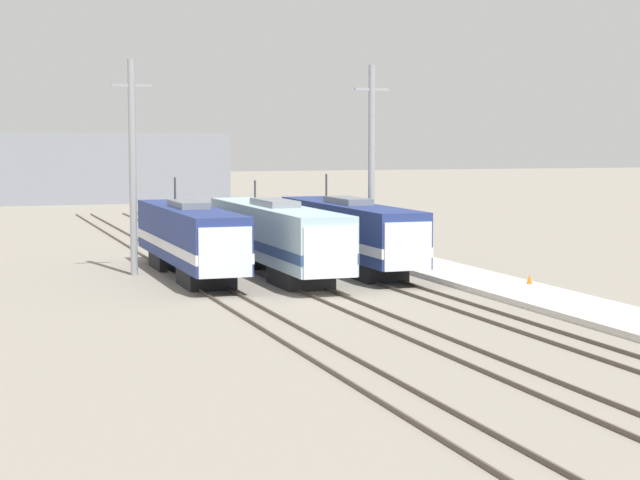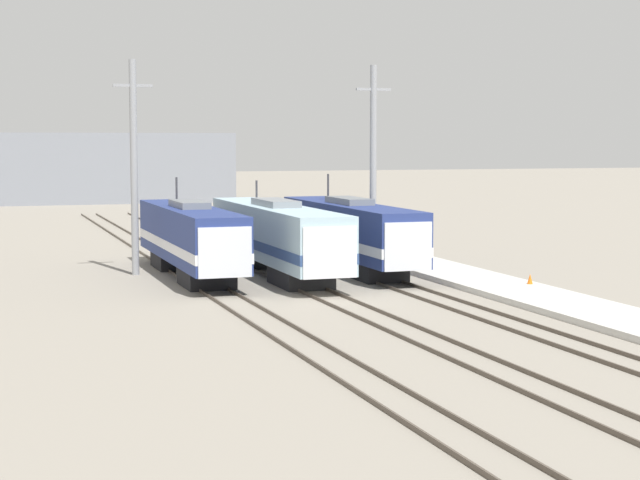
{
  "view_description": "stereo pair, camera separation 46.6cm",
  "coord_description": "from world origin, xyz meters",
  "px_view_note": "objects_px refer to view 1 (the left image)",
  "views": [
    {
      "loc": [
        -16.35,
        -47.37,
        7.36
      ],
      "look_at": [
        0.42,
        1.94,
        2.5
      ],
      "focal_mm": 60.0,
      "sensor_mm": 36.0,
      "label": 1
    },
    {
      "loc": [
        -15.91,
        -47.52,
        7.36
      ],
      "look_at": [
        0.42,
        1.94,
        2.5
      ],
      "focal_mm": 60.0,
      "sensor_mm": 36.0,
      "label": 2
    }
  ],
  "objects_px": {
    "catenary_tower_left": "(133,166)",
    "traffic_cone": "(530,279)",
    "catenary_tower_right": "(372,164)",
    "locomotive_far_left": "(190,238)",
    "locomotive_center": "(277,237)",
    "locomotive_far_right": "(351,233)"
  },
  "relations": [
    {
      "from": "catenary_tower_left",
      "to": "catenary_tower_right",
      "type": "relative_size",
      "value": 1.0
    },
    {
      "from": "catenary_tower_right",
      "to": "traffic_cone",
      "type": "relative_size",
      "value": 23.44
    },
    {
      "from": "catenary_tower_right",
      "to": "traffic_cone",
      "type": "xyz_separation_m",
      "value": [
        3.7,
        -11.99,
        -5.45
      ]
    },
    {
      "from": "locomotive_center",
      "to": "locomotive_far_left",
      "type": "bearing_deg",
      "value": 168.97
    },
    {
      "from": "catenary_tower_left",
      "to": "locomotive_far_left",
      "type": "bearing_deg",
      "value": -37.77
    },
    {
      "from": "locomotive_center",
      "to": "locomotive_far_right",
      "type": "xyz_separation_m",
      "value": [
        4.59,
        0.88,
        -0.01
      ]
    },
    {
      "from": "locomotive_center",
      "to": "locomotive_far_right",
      "type": "relative_size",
      "value": 1.08
    },
    {
      "from": "locomotive_far_left",
      "to": "catenary_tower_right",
      "type": "height_order",
      "value": "catenary_tower_right"
    },
    {
      "from": "catenary_tower_right",
      "to": "traffic_cone",
      "type": "bearing_deg",
      "value": -72.87
    },
    {
      "from": "catenary_tower_left",
      "to": "locomotive_center",
      "type": "bearing_deg",
      "value": -22.27
    },
    {
      "from": "catenary_tower_left",
      "to": "catenary_tower_right",
      "type": "bearing_deg",
      "value": 0.0
    },
    {
      "from": "locomotive_far_left",
      "to": "locomotive_far_right",
      "type": "relative_size",
      "value": 0.97
    },
    {
      "from": "locomotive_far_left",
      "to": "catenary_tower_left",
      "type": "xyz_separation_m",
      "value": [
        -2.7,
        2.09,
        3.87
      ]
    },
    {
      "from": "catenary_tower_left",
      "to": "traffic_cone",
      "type": "bearing_deg",
      "value": -34.22
    },
    {
      "from": "locomotive_far_right",
      "to": "catenary_tower_left",
      "type": "distance_m",
      "value": 12.66
    },
    {
      "from": "catenary_tower_left",
      "to": "traffic_cone",
      "type": "relative_size",
      "value": 23.44
    },
    {
      "from": "catenary_tower_right",
      "to": "locomotive_center",
      "type": "bearing_deg",
      "value": -155.85
    },
    {
      "from": "locomotive_far_right",
      "to": "traffic_cone",
      "type": "xyz_separation_m",
      "value": [
        5.76,
        -9.89,
        -1.59
      ]
    },
    {
      "from": "locomotive_far_left",
      "to": "locomotive_far_right",
      "type": "distance_m",
      "value": 9.18
    },
    {
      "from": "locomotive_far_left",
      "to": "catenary_tower_left",
      "type": "height_order",
      "value": "catenary_tower_left"
    },
    {
      "from": "locomotive_far_right",
      "to": "catenary_tower_left",
      "type": "bearing_deg",
      "value": 169.95
    },
    {
      "from": "locomotive_center",
      "to": "locomotive_far_right",
      "type": "distance_m",
      "value": 4.67
    }
  ]
}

